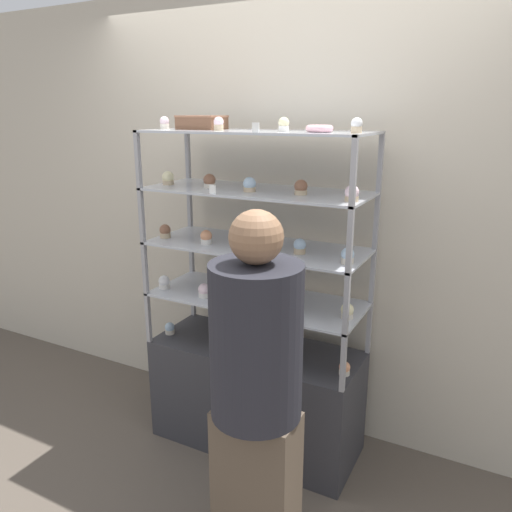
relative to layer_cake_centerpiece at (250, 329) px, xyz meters
The scene contains 37 objects.
ground_plane 0.70m from the layer_cake_centerpiece, 39.92° to the right, with size 20.00×20.00×0.00m, color brown.
back_wall 0.69m from the layer_cake_centerpiece, 76.69° to the left, with size 8.00×0.05×2.60m.
display_base 0.39m from the layer_cake_centerpiece, 39.92° to the right, with size 1.19×0.48×0.62m.
display_riser_lower 0.23m from the layer_cake_centerpiece, 39.92° to the right, with size 1.19×0.48×0.30m.
display_riser_middle 0.52m from the layer_cake_centerpiece, 39.92° to the right, with size 1.19×0.48×0.30m.
display_riser_upper 0.82m from the layer_cake_centerpiece, 39.92° to the right, with size 1.19×0.48×0.30m.
display_riser_top 1.11m from the layer_cake_centerpiece, 39.92° to the right, with size 1.19×0.48×0.30m.
layer_cake_centerpiece is the anchor object (origin of this frame).
sheet_cake_frosted 1.20m from the layer_cake_centerpiece, behind, with size 0.23×0.18×0.07m.
cupcake_0 0.49m from the layer_cake_centerpiece, 162.33° to the right, with size 0.06×0.06×0.07m.
cupcake_1 0.63m from the layer_cake_centerpiece, 12.06° to the right, with size 0.06×0.06×0.07m.
price_tag_0 0.31m from the layer_cake_centerpiece, 64.42° to the right, with size 0.04×0.00×0.04m.
cupcake_2 0.57m from the layer_cake_centerpiece, 159.23° to the right, with size 0.07×0.07×0.08m.
cupcake_3 0.38m from the layer_cake_centerpiece, 134.31° to the right, with size 0.07×0.07×0.08m.
cupcake_4 0.31m from the layer_cake_centerpiece, 56.74° to the right, with size 0.07×0.07×0.08m.
cupcake_5 0.46m from the layer_cake_centerpiece, 26.02° to the right, with size 0.07×0.07×0.08m.
cupcake_6 0.67m from the layer_cake_centerpiece, ahead, with size 0.07×0.07×0.08m.
price_tag_1 0.54m from the layer_cake_centerpiece, 36.47° to the right, with size 0.04×0.00×0.04m.
cupcake_7 0.75m from the layer_cake_centerpiece, 161.84° to the right, with size 0.06×0.06×0.08m.
cupcake_8 0.62m from the layer_cake_centerpiece, 137.33° to the right, with size 0.06×0.06×0.08m.
cupcake_9 0.60m from the layer_cake_centerpiece, 69.49° to the right, with size 0.06×0.06×0.08m.
cupcake_10 0.67m from the layer_cake_centerpiece, 16.71° to the right, with size 0.06×0.06×0.08m.
cupcake_11 0.85m from the layer_cake_centerpiece, 14.55° to the right, with size 0.06×0.06×0.08m.
price_tag_2 0.67m from the layer_cake_centerpiece, 47.59° to the right, with size 0.04×0.00×0.04m.
cupcake_12 0.98m from the layer_cake_centerpiece, 165.46° to the right, with size 0.07×0.07×0.07m.
cupcake_13 0.89m from the layer_cake_centerpiece, 147.96° to the right, with size 0.07×0.07×0.07m.
cupcake_14 0.88m from the layer_cake_centerpiece, 59.67° to the right, with size 0.07×0.07×0.07m.
cupcake_15 0.94m from the layer_cake_centerpiece, 16.61° to the right, with size 0.07×0.07×0.07m.
cupcake_16 1.08m from the layer_cake_centerpiece, 15.52° to the right, with size 0.07×0.07×0.07m.
price_tag_3 0.90m from the layer_cake_centerpiece, 100.49° to the right, with size 0.04×0.00×0.04m.
cupcake_17 1.26m from the layer_cake_centerpiece, 167.93° to the right, with size 0.05×0.05×0.07m.
cupcake_18 1.17m from the layer_cake_centerpiece, 125.76° to the right, with size 0.05×0.05×0.07m.
cupcake_19 1.20m from the layer_cake_centerpiece, 29.51° to the right, with size 0.05×0.05×0.07m.
cupcake_20 1.32m from the layer_cake_centerpiece, 13.58° to the right, with size 0.05×0.05×0.07m.
price_tag_4 1.20m from the layer_cake_centerpiece, 56.36° to the right, with size 0.04×0.00×0.04m.
donut_glazed 1.23m from the layer_cake_centerpiece, 13.88° to the right, with size 0.13×0.13×0.03m.
customer_figure 0.91m from the layer_cake_centerpiece, 59.96° to the right, with size 0.37×0.37×1.57m.
Camera 1 is at (1.20, -2.29, 1.91)m, focal length 35.00 mm.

